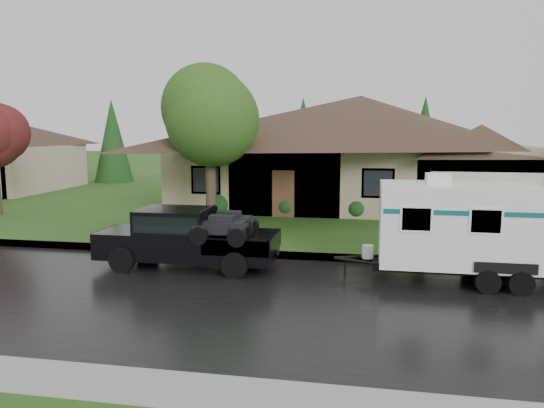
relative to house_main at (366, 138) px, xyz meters
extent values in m
plane|color=#2A4F18|center=(-2.29, -13.84, -3.59)|extent=(140.00, 140.00, 0.00)
cube|color=black|center=(-2.29, -15.84, -3.59)|extent=(140.00, 8.00, 0.01)
cube|color=gray|center=(-2.29, -11.59, -3.52)|extent=(140.00, 0.50, 0.15)
cube|color=#2A4F18|center=(-2.29, 1.16, -3.52)|extent=(140.00, 26.00, 0.15)
cube|color=gray|center=(-0.29, 0.16, -1.94)|extent=(18.00, 10.00, 3.00)
pyramid|color=#3A271F|center=(-0.29, 0.16, 2.16)|extent=(19.44, 10.80, 2.60)
cube|color=gray|center=(5.11, -2.84, -2.09)|extent=(5.76, 4.00, 2.70)
cube|color=#C2AF90|center=(-21.29, 0.16, -2.18)|extent=(3.20, 4.00, 2.52)
cylinder|color=#382B1E|center=(-6.04, -7.60, -2.06)|extent=(0.42, 0.42, 2.77)
sphere|color=#36621F|center=(-6.04, -7.60, 0.98)|extent=(3.83, 3.83, 3.83)
sphere|color=#143814|center=(-6.59, -4.54, -2.94)|extent=(1.00, 1.00, 1.00)
sphere|color=#143814|center=(-3.44, -4.54, -2.94)|extent=(1.00, 1.00, 1.00)
sphere|color=#143814|center=(-0.29, -4.54, -2.94)|extent=(1.00, 1.00, 1.00)
sphere|color=#143814|center=(2.86, -4.54, -2.94)|extent=(1.00, 1.00, 1.00)
sphere|color=#143814|center=(6.01, -4.54, -2.94)|extent=(1.00, 1.00, 1.00)
cube|color=black|center=(-5.06, -13.28, -2.90)|extent=(5.30, 1.77, 0.76)
cube|color=black|center=(-7.00, -13.28, -2.66)|extent=(1.41, 1.72, 0.31)
cube|color=black|center=(-5.41, -13.28, -2.22)|extent=(2.12, 1.66, 0.79)
cube|color=black|center=(-5.41, -13.28, -2.18)|extent=(1.94, 1.69, 0.49)
cube|color=black|center=(-3.38, -13.28, -2.73)|extent=(1.94, 1.68, 0.05)
cylinder|color=black|center=(-6.73, -14.15, -3.22)|extent=(0.74, 0.28, 0.74)
cylinder|color=black|center=(-6.73, -12.42, -3.22)|extent=(0.74, 0.28, 0.74)
cylinder|color=black|center=(-3.38, -14.15, -3.22)|extent=(0.74, 0.28, 0.74)
cylinder|color=black|center=(-3.38, -12.42, -3.22)|extent=(0.74, 0.28, 0.74)
cube|color=white|center=(3.64, -13.28, -2.02)|extent=(6.18, 2.12, 2.16)
cube|color=black|center=(3.64, -13.28, -3.24)|extent=(6.53, 1.06, 0.12)
cube|color=#0C5456|center=(3.64, -13.28, -1.55)|extent=(6.06, 2.14, 0.12)
cube|color=white|center=(2.05, -13.28, -0.80)|extent=(0.62, 0.71, 0.28)
cylinder|color=black|center=(3.24, -14.33, -3.28)|extent=(0.62, 0.21, 0.62)
cylinder|color=black|center=(3.24, -12.24, -3.28)|extent=(0.62, 0.21, 0.62)
cylinder|color=black|center=(4.04, -14.33, -3.28)|extent=(0.62, 0.21, 0.62)
cylinder|color=black|center=(4.04, -12.24, -3.28)|extent=(0.62, 0.21, 0.62)
camera|label=1|loc=(0.23, -28.02, 0.60)|focal=35.00mm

